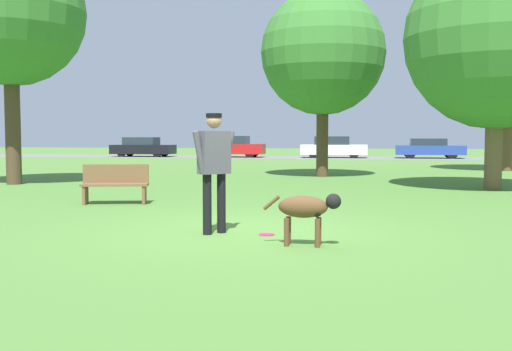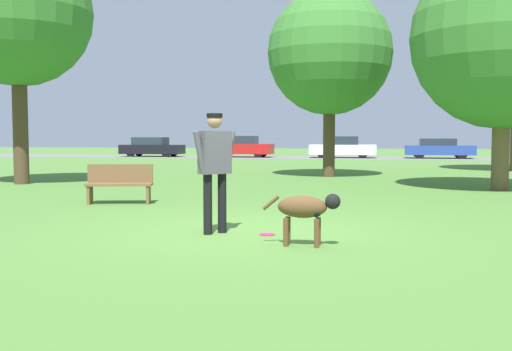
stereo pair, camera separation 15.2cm
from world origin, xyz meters
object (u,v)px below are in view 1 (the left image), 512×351
(tree_far_right, at_px, (509,56))
(parked_car_black, at_px, (143,147))
(parked_car_blue, at_px, (430,148))
(park_bench, at_px, (115,183))
(tree_near_left, at_px, (10,12))
(dog, at_px, (307,209))
(parked_car_white, at_px, (334,147))
(parked_car_red, at_px, (234,147))
(frisbee, at_px, (267,234))
(tree_near_right, at_px, (496,38))
(person, at_px, (214,161))
(tree_mid_center, at_px, (323,53))

(tree_far_right, xyz_separation_m, parked_car_black, (-21.07, 13.06, -4.06))
(parked_car_blue, height_order, park_bench, parked_car_blue)
(tree_near_left, bearing_deg, dog, -41.13)
(parked_car_white, xyz_separation_m, park_bench, (-3.06, -27.63, -0.24))
(parked_car_red, xyz_separation_m, parked_car_white, (6.70, 0.03, -0.02))
(dog, height_order, frisbee, dog)
(parked_car_white, distance_m, parked_car_blue, 6.14)
(tree_far_right, bearing_deg, parked_car_white, 120.79)
(frisbee, relative_size, parked_car_red, 0.06)
(tree_near_right, bearing_deg, park_bench, -149.83)
(parked_car_red, height_order, park_bench, parked_car_red)
(parked_car_black, distance_m, parked_car_red, 6.47)
(park_bench, bearing_deg, frisbee, -55.91)
(parked_car_red, bearing_deg, tree_near_left, -94.34)
(tree_near_left, distance_m, parked_car_blue, 28.08)
(person, xyz_separation_m, parked_car_blue, (6.12, 31.43, -0.43))
(parked_car_white, bearing_deg, parked_car_red, 179.33)
(tree_mid_center, xyz_separation_m, parked_car_white, (-0.63, 18.25, -3.67))
(tree_far_right, height_order, parked_car_red, tree_far_right)
(tree_near_left, distance_m, parked_car_red, 23.77)
(tree_near_right, xyz_separation_m, parked_car_blue, (0.57, 23.01, -3.39))
(person, bearing_deg, tree_near_left, 87.00)
(dog, relative_size, parked_car_blue, 0.24)
(tree_near_left, height_order, parked_car_white, tree_near_left)
(parked_car_blue, bearing_deg, parked_car_red, -177.51)
(dog, bearing_deg, tree_far_right, 72.00)
(tree_far_right, bearing_deg, parked_car_blue, 97.39)
(tree_near_left, xyz_separation_m, parked_car_red, (1.49, 23.31, -4.40))
(tree_mid_center, distance_m, parked_car_red, 19.97)
(tree_near_left, bearing_deg, parked_car_red, 86.33)
(dog, distance_m, tree_mid_center, 14.09)
(tree_mid_center, height_order, parked_car_white, tree_mid_center)
(tree_mid_center, height_order, tree_near_right, tree_mid_center)
(person, distance_m, tree_near_left, 11.95)
(parked_car_black, distance_m, parked_car_white, 13.17)
(tree_near_right, xyz_separation_m, park_bench, (-8.62, -5.01, -3.59))
(dog, bearing_deg, parked_car_blue, 82.91)
(person, bearing_deg, parked_car_black, 63.31)
(frisbee, xyz_separation_m, tree_near_left, (-8.99, 7.68, 5.09))
(person, bearing_deg, parked_car_white, 40.19)
(tree_near_right, bearing_deg, parked_car_red, 118.49)
(tree_near_right, bearing_deg, tree_far_right, 75.96)
(parked_car_black, xyz_separation_m, parked_car_white, (13.17, 0.19, 0.04))
(person, height_order, dog, person)
(tree_far_right, distance_m, tree_near_left, 19.00)
(person, relative_size, parked_car_red, 0.44)
(dog, bearing_deg, parked_car_red, 105.58)
(frisbee, relative_size, parked_car_blue, 0.05)
(tree_near_left, bearing_deg, park_bench, -39.87)
(tree_near_right, distance_m, parked_car_black, 29.41)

